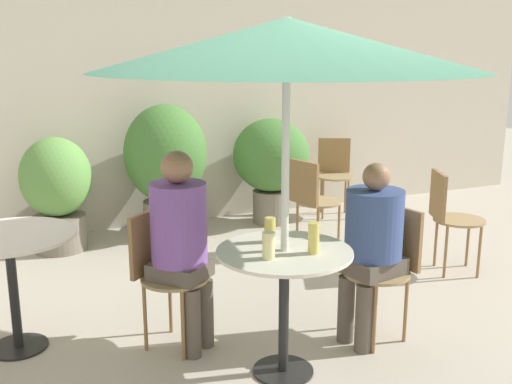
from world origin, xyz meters
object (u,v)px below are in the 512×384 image
Objects in this scene: cafe_table_near at (284,276)px; seated_person_0 at (372,238)px; bistro_chair_1 at (162,265)px; umbrella at (287,45)px; potted_plant_2 at (271,160)px; potted_plant_1 at (166,161)px; seated_person_1 at (181,235)px; bistro_chair_4 at (449,211)px; beer_glass_2 at (314,238)px; potted_plant_0 at (57,189)px; bistro_chair_0 at (387,259)px; beer_glass_1 at (269,245)px; bistro_chair_2 at (334,169)px; beer_glass_0 at (270,230)px; bistro_chair_3 at (312,196)px; cafe_table_far at (10,257)px.

cafe_table_near is 0.69m from seated_person_0.
bistro_chair_1 is 1.59m from umbrella.
umbrella reaches higher than potted_plant_2.
umbrella reaches higher than seated_person_0.
potted_plant_1 is at bearing 88.11° from cafe_table_near.
seated_person_0 is at bearing -60.07° from seated_person_1.
bistro_chair_4 is 4.92× the size of beer_glass_2.
bistro_chair_4 is at bearing -33.10° from potted_plant_0.
potted_plant_2 reaches higher than bistro_chair_0.
beer_glass_1 is (-0.96, -0.25, 0.30)m from bistro_chair_0.
beer_glass_2 is (-0.55, -0.24, 0.14)m from seated_person_0.
bistro_chair_4 is 0.81× the size of potted_plant_0.
potted_plant_2 is at bearing -152.26° from bistro_chair_2.
bistro_chair_0 is 5.96× the size of beer_glass_0.
beer_glass_0 is at bearing -81.80° from bistro_chair_1.
potted_plant_2 reaches higher than beer_glass_0.
cafe_table_near is 0.71m from seated_person_1.
beer_glass_1 is at bearing 131.02° from bistro_chair_3.
potted_plant_2 is at bearing 13.65° from seated_person_1.
bistro_chair_3 is (1.76, 1.25, 0.00)m from bistro_chair_1.
potted_plant_1 is 1.17m from potted_plant_2.
bistro_chair_3 is 4.92× the size of beer_glass_2.
beer_glass_0 reaches higher than cafe_table_far.
bistro_chair_4 is 2.17m from beer_glass_2.
seated_person_1 is (-1.66, -1.36, 0.22)m from bistro_chair_3.
cafe_table_far is 3.43m from bistro_chair_4.
beer_glass_1 is (-1.35, -1.98, 0.30)m from bistro_chair_3.
potted_plant_0 is at bearing 51.22° from bistro_chair_3.
potted_plant_2 is (1.28, 2.74, -0.13)m from beer_glass_0.
potted_plant_2 reaches higher than bistro_chair_4.
bistro_chair_0 and bistro_chair_1 have the same top height.
potted_plant_0 is at bearing -159.59° from seated_person_0.
bistro_chair_2 is at bearing 54.63° from umbrella.
bistro_chair_1 is 0.74× the size of seated_person_0.
seated_person_0 is at bearing -21.10° from cafe_table_far.
potted_plant_2 is at bearing 64.97° from beer_glass_0.
bistro_chair_3 is 0.65× the size of potted_plant_1.
umbrella reaches higher than cafe_table_far.
potted_plant_1 reaches higher than beer_glass_0.
bistro_chair_3 is 5.96× the size of beer_glass_0.
seated_person_1 reaches higher than bistro_chair_3.
beer_glass_1 reaches higher than cafe_table_far.
bistro_chair_0 is 0.74× the size of seated_person_0.
seated_person_1 is at bearing -120.07° from seated_person_0.
seated_person_1 is at bearing -116.80° from bistro_chair_0.
bistro_chair_2 reaches higher than cafe_table_near.
umbrella is at bearing 132.63° from bistro_chair_3.
bistro_chair_3 is at bearing -5.16° from bistro_chair_1.
beer_glass_0 is 0.31m from beer_glass_2.
potted_plant_0 reaches higher than beer_glass_2.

